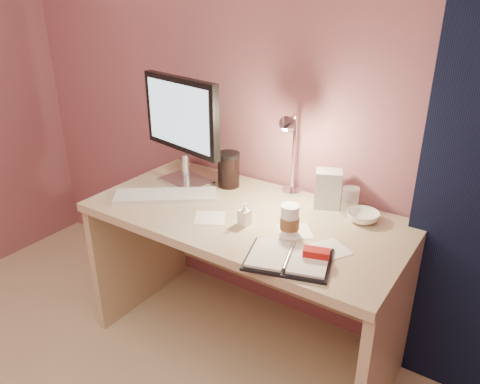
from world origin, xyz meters
The scene contains 14 objects.
desk centered at (0.00, 1.45, 0.50)m, with size 1.40×0.70×0.73m.
monitor centered at (-0.44, 1.49, 1.05)m, with size 0.49×0.22×0.53m.
keyboard centered at (-0.40, 1.31, 0.74)m, with size 0.47×0.14×0.02m, color silver.
planner centered at (0.34, 1.15, 0.74)m, with size 0.36×0.31×0.05m.
paper_a centered at (-0.10, 1.25, 0.73)m, with size 0.13×0.13×0.00m, color white.
paper_b centered at (0.43, 1.30, 0.73)m, with size 0.13×0.13×0.00m, color white.
paper_c centered at (0.26, 1.35, 0.73)m, with size 0.13×0.13×0.00m, color white.
coffee_cup centered at (0.24, 1.32, 0.79)m, with size 0.08×0.08×0.13m.
clear_cup centered at (0.38, 1.62, 0.79)m, with size 0.07×0.07×0.13m, color white.
bowl centered at (0.45, 1.59, 0.75)m, with size 0.14×0.14×0.04m, color white.
lotion_bottle centered at (0.05, 1.29, 0.78)m, with size 0.04×0.05×0.10m, color white.
dark_jar centered at (-0.24, 1.58, 0.81)m, with size 0.11×0.11×0.15m, color black.
product_box centered at (0.26, 1.64, 0.82)m, with size 0.11×0.09×0.17m, color silver.
desk_lamp centered at (0.04, 1.58, 0.99)m, with size 0.13×0.26×0.41m.
Camera 1 is at (0.99, -0.15, 1.66)m, focal length 35.00 mm.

